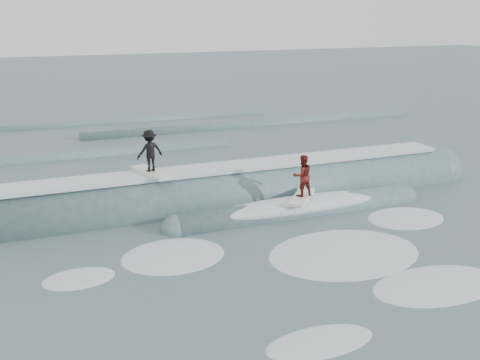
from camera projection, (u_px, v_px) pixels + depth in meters
name	position (u px, v px, depth m)	size (l,w,h in m)	color
ground	(294.00, 258.00, 15.76)	(160.00, 160.00, 0.00)	#3E565B
breaking_wave	(238.00, 200.00, 20.47)	(21.60, 4.10, 2.65)	#3A6062
surfer_black	(150.00, 153.00, 18.95)	(1.17, 2.07, 1.59)	silver
surfer_red	(302.00, 179.00, 18.94)	(1.72, 1.88, 1.60)	white
whitewater	(318.00, 261.00, 15.60)	(13.36, 7.26, 0.10)	white
far_swells	(151.00, 135.00, 31.29)	(36.49, 8.65, 0.80)	#3A6062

